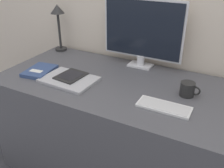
# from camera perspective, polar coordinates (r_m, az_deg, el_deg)

# --- Properties ---
(desk) EXTENTS (1.56, 0.77, 0.74)m
(desk) POSITION_cam_1_polar(r_m,az_deg,el_deg) (1.80, 0.90, -10.01)
(desk) COLOR #4C4C51
(desk) RESTS_ON ground_plane
(monitor) EXTENTS (0.58, 0.11, 0.48)m
(monitor) POSITION_cam_1_polar(r_m,az_deg,el_deg) (1.76, 6.96, 11.76)
(monitor) COLOR silver
(monitor) RESTS_ON desk
(keyboard) EXTENTS (0.28, 0.12, 0.01)m
(keyboard) POSITION_cam_1_polar(r_m,az_deg,el_deg) (1.36, 11.77, -5.08)
(keyboard) COLOR silver
(keyboard) RESTS_ON desk
(laptop) EXTENTS (0.35, 0.25, 0.02)m
(laptop) POSITION_cam_1_polar(r_m,az_deg,el_deg) (1.63, -9.77, 0.99)
(laptop) COLOR #A3A3A8
(laptop) RESTS_ON desk
(ereader) EXTENTS (0.17, 0.20, 0.01)m
(ereader) POSITION_cam_1_polar(r_m,az_deg,el_deg) (1.65, -9.37, 1.88)
(ereader) COLOR black
(ereader) RESTS_ON laptop
(desk_lamp) EXTENTS (0.11, 0.11, 0.38)m
(desk_lamp) POSITION_cam_1_polar(r_m,az_deg,el_deg) (2.11, -12.22, 14.52)
(desk_lamp) COLOR #282828
(desk_lamp) RESTS_ON desk
(notebook) EXTENTS (0.19, 0.25, 0.03)m
(notebook) POSITION_cam_1_polar(r_m,az_deg,el_deg) (1.79, -16.18, 2.91)
(notebook) COLOR #334775
(notebook) RESTS_ON desk
(coffee_mug) EXTENTS (0.12, 0.08, 0.08)m
(coffee_mug) POSITION_cam_1_polar(r_m,az_deg,el_deg) (1.49, 16.92, -1.14)
(coffee_mug) COLOR black
(coffee_mug) RESTS_ON desk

